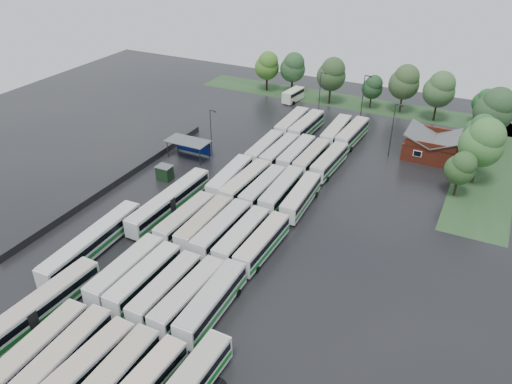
% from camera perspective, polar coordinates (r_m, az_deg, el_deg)
% --- Properties ---
extents(ground, '(160.00, 160.00, 0.00)m').
position_cam_1_polar(ground, '(72.56, -5.70, -5.63)').
color(ground, black).
rests_on(ground, ground).
extents(brick_building, '(10.07, 8.60, 5.39)m').
position_cam_1_polar(brick_building, '(100.67, 19.49, 4.76)').
color(brick_building, maroon).
rests_on(brick_building, ground).
extents(wash_shed, '(8.20, 4.20, 3.58)m').
position_cam_1_polar(wash_shed, '(95.29, -7.67, 5.60)').
color(wash_shed, '#2D2D30').
rests_on(wash_shed, ground).
extents(utility_hut, '(2.70, 2.20, 2.62)m').
position_cam_1_polar(utility_hut, '(88.69, -10.40, 2.19)').
color(utility_hut, black).
rests_on(utility_hut, ground).
extents(grass_strip_north, '(80.00, 10.00, 0.01)m').
position_cam_1_polar(grass_strip_north, '(125.22, 11.08, 9.98)').
color(grass_strip_north, '#244420').
rests_on(grass_strip_north, ground).
extents(grass_strip_east, '(10.00, 50.00, 0.01)m').
position_cam_1_polar(grass_strip_east, '(101.11, 24.83, 2.55)').
color(grass_strip_east, '#244420').
rests_on(grass_strip_east, ground).
extents(west_fence, '(0.10, 50.00, 1.20)m').
position_cam_1_polar(west_fence, '(89.46, -15.18, 1.31)').
color(west_fence, '#2D2D30').
rests_on(west_fence, ground).
extents(bus_r0c0, '(2.96, 12.22, 3.38)m').
position_cam_1_polar(bus_r0c0, '(59.38, -23.48, -16.03)').
color(bus_r0c0, silver).
rests_on(bus_r0c0, ground).
extents(bus_r0c1, '(2.97, 12.24, 3.39)m').
position_cam_1_polar(bus_r0c1, '(57.74, -20.95, -16.96)').
color(bus_r0c1, silver).
rests_on(bus_r0c1, ground).
extents(bus_r0c2, '(3.17, 12.33, 3.40)m').
position_cam_1_polar(bus_r0c2, '(55.78, -18.92, -18.54)').
color(bus_r0c2, silver).
rests_on(bus_r0c2, ground).
extents(bus_r0c3, '(2.84, 12.79, 3.55)m').
position_cam_1_polar(bus_r0c3, '(53.88, -16.24, -20.06)').
color(bus_r0c3, silver).
rests_on(bus_r0c3, ground).
extents(bus_r1c0, '(2.74, 12.69, 3.53)m').
position_cam_1_polar(bus_r1c0, '(66.00, -14.59, -8.69)').
color(bus_r1c0, silver).
rests_on(bus_r1c0, ground).
extents(bus_r1c1, '(2.75, 12.31, 3.42)m').
position_cam_1_polar(bus_r1c1, '(64.39, -12.63, -9.60)').
color(bus_r1c1, silver).
rests_on(bus_r1c1, ground).
extents(bus_r1c2, '(2.67, 12.13, 3.37)m').
position_cam_1_polar(bus_r1c2, '(62.42, -10.28, -10.83)').
color(bus_r1c2, silver).
rests_on(bus_r1c2, ground).
extents(bus_r1c3, '(3.06, 12.58, 3.48)m').
position_cam_1_polar(bus_r1c3, '(60.95, -7.67, -11.68)').
color(bus_r1c3, silver).
rests_on(bus_r1c3, ground).
extents(bus_r1c4, '(3.00, 12.86, 3.56)m').
position_cam_1_polar(bus_r1c4, '(59.85, -5.06, -12.37)').
color(bus_r1c4, silver).
rests_on(bus_r1c4, ground).
extents(bus_r2c0, '(2.92, 12.28, 3.40)m').
position_cam_1_polar(bus_r2c0, '(74.33, -8.05, -3.08)').
color(bus_r2c0, silver).
rests_on(bus_r2c0, ground).
extents(bus_r2c1, '(2.70, 12.28, 3.41)m').
position_cam_1_polar(bus_r2c1, '(72.99, -5.92, -3.61)').
color(bus_r2c1, silver).
rests_on(bus_r2c1, ground).
extents(bus_r2c2, '(2.93, 12.77, 3.54)m').
position_cam_1_polar(bus_r2c2, '(71.40, -3.91, -4.29)').
color(bus_r2c2, silver).
rests_on(bus_r2c2, ground).
extents(bus_r2c3, '(2.75, 12.40, 3.44)m').
position_cam_1_polar(bus_r2c3, '(69.91, -1.60, -5.12)').
color(bus_r2c3, silver).
rests_on(bus_r2c3, ground).
extents(bus_r2c4, '(2.82, 12.29, 3.41)m').
position_cam_1_polar(bus_r2c4, '(68.75, 0.74, -5.83)').
color(bus_r2c4, silver).
rests_on(bus_r2c4, ground).
extents(bus_r3c0, '(3.27, 12.77, 3.52)m').
position_cam_1_polar(bus_r3c0, '(84.40, -2.98, 1.62)').
color(bus_r3c0, silver).
rests_on(bus_r3c0, ground).
extents(bus_r3c1, '(3.19, 12.85, 3.55)m').
position_cam_1_polar(bus_r3c1, '(82.76, -1.17, 1.05)').
color(bus_r3c1, silver).
rests_on(bus_r3c1, ground).
extents(bus_r3c2, '(2.84, 12.30, 3.41)m').
position_cam_1_polar(bus_r3c2, '(81.29, 0.81, 0.41)').
color(bus_r3c2, silver).
rests_on(bus_r3c2, ground).
extents(bus_r3c3, '(2.97, 12.82, 3.56)m').
position_cam_1_polar(bus_r3c3, '(80.57, 2.97, 0.13)').
color(bus_r3c3, silver).
rests_on(bus_r3c3, ground).
extents(bus_r3c4, '(3.06, 12.36, 3.42)m').
position_cam_1_polar(bus_r3c4, '(79.32, 5.16, -0.55)').
color(bus_r3c4, silver).
rests_on(bus_r3c4, ground).
extents(bus_r4c0, '(2.75, 12.20, 3.39)m').
position_cam_1_polar(bus_r4c0, '(94.66, 0.99, 4.96)').
color(bus_r4c0, silver).
rests_on(bus_r4c0, ground).
extents(bus_r4c1, '(2.82, 12.22, 3.39)m').
position_cam_1_polar(bus_r4c1, '(93.41, 2.72, 4.56)').
color(bus_r4c1, silver).
rests_on(bus_r4c1, ground).
extents(bus_r4c2, '(2.74, 12.45, 3.46)m').
position_cam_1_polar(bus_r4c2, '(92.81, 4.64, 4.34)').
color(bus_r4c2, silver).
rests_on(bus_r4c2, ground).
extents(bus_r4c3, '(2.84, 12.18, 3.38)m').
position_cam_1_polar(bus_r4c3, '(91.79, 6.39, 3.91)').
color(bus_r4c3, silver).
rests_on(bus_r4c3, ground).
extents(bus_r4c4, '(3.04, 12.20, 3.37)m').
position_cam_1_polar(bus_r4c4, '(90.85, 8.39, 3.46)').
color(bus_r4c4, silver).
rests_on(bus_r4c4, ground).
extents(bus_r5c0, '(2.95, 12.85, 3.56)m').
position_cam_1_polar(bus_r5c0, '(105.97, 4.13, 7.81)').
color(bus_r5c0, silver).
rests_on(bus_r5c0, ground).
extents(bus_r5c1, '(3.10, 12.85, 3.56)m').
position_cam_1_polar(bus_r5c1, '(104.89, 5.77, 7.49)').
color(bus_r5c1, silver).
rests_on(bus_r5c1, ground).
extents(bus_r5c3, '(2.90, 12.75, 3.54)m').
position_cam_1_polar(bus_r5c3, '(103.04, 9.13, 6.81)').
color(bus_r5c3, silver).
rests_on(bus_r5c3, ground).
extents(bus_r5c4, '(3.30, 12.79, 3.53)m').
position_cam_1_polar(bus_r5c4, '(102.65, 10.93, 6.54)').
color(bus_r5c4, silver).
rests_on(bus_r5c4, ground).
extents(artic_bus_west_a, '(3.46, 18.47, 3.41)m').
position_cam_1_polar(artic_bus_west_a, '(63.71, -24.17, -12.49)').
color(artic_bus_west_a, silver).
rests_on(artic_bus_west_a, ground).
extents(artic_bus_west_b, '(3.02, 18.55, 3.43)m').
position_cam_1_polar(artic_bus_west_b, '(78.96, -9.82, -1.04)').
color(artic_bus_west_b, silver).
rests_on(artic_bus_west_b, ground).
extents(artic_bus_west_c, '(3.13, 18.44, 3.41)m').
position_cam_1_polar(artic_bus_west_c, '(72.42, -18.17, -5.46)').
color(artic_bus_west_c, silver).
rests_on(artic_bus_west_c, ground).
extents(minibus, '(3.33, 6.95, 2.92)m').
position_cam_1_polar(minibus, '(123.77, 4.26, 11.01)').
color(minibus, white).
rests_on(minibus, ground).
extents(tree_north_0, '(6.16, 6.16, 10.20)m').
position_cam_1_polar(tree_north_0, '(129.53, 1.31, 14.26)').
color(tree_north_0, black).
rests_on(tree_north_0, ground).
extents(tree_north_1, '(6.33, 6.33, 10.48)m').
position_cam_1_polar(tree_north_1, '(127.89, 4.26, 14.06)').
color(tree_north_1, black).
rests_on(tree_north_1, ground).
extents(tree_north_2, '(6.83, 6.83, 11.32)m').
position_cam_1_polar(tree_north_2, '(121.53, 8.67, 13.20)').
color(tree_north_2, '#2F2213').
rests_on(tree_north_2, ground).
extents(tree_north_3, '(4.85, 4.85, 8.03)m').
position_cam_1_polar(tree_north_3, '(121.04, 13.20, 11.62)').
color(tree_north_3, black).
rests_on(tree_north_3, ground).
extents(tree_north_4, '(6.85, 6.85, 11.34)m').
position_cam_1_polar(tree_north_4, '(119.37, 16.65, 11.98)').
color(tree_north_4, '#3C2A1D').
rests_on(tree_north_4, ground).
extents(tree_north_5, '(6.84, 6.84, 11.32)m').
position_cam_1_polar(tree_north_5, '(116.85, 20.28, 10.98)').
color(tree_north_5, black).
rests_on(tree_north_5, ground).
extents(tree_north_6, '(4.95, 4.95, 8.19)m').
position_cam_1_polar(tree_north_6, '(118.94, 24.69, 9.37)').
color(tree_north_6, '#312016').
rests_on(tree_north_6, ground).
extents(tree_east_0, '(4.94, 4.93, 8.16)m').
position_cam_1_polar(tree_east_0, '(86.97, 22.40, 2.59)').
color(tree_east_0, '#2D2319').
rests_on(tree_east_0, ground).
extents(tree_east_1, '(7.32, 7.32, 12.13)m').
position_cam_1_polar(tree_east_1, '(91.30, 24.53, 5.21)').
color(tree_east_1, '#36251B').
rests_on(tree_east_1, ground).
extents(tree_east_2, '(5.63, 5.63, 9.32)m').
position_cam_1_polar(tree_east_2, '(100.81, 24.28, 6.40)').
color(tree_east_2, black).
rests_on(tree_east_2, ground).
extents(tree_east_3, '(7.49, 7.49, 12.40)m').
position_cam_1_polar(tree_east_3, '(106.95, 25.67, 8.54)').
color(tree_east_3, black).
rests_on(tree_east_3, ground).
extents(tree_east_4, '(5.09, 5.09, 8.43)m').
position_cam_1_polar(tree_east_4, '(116.29, 25.22, 8.89)').
color(tree_east_4, '#342311').
rests_on(tree_east_4, ground).
extents(lamp_post_ne, '(1.63, 0.32, 10.60)m').
position_cam_1_polar(lamp_post_ne, '(96.88, 15.42, 7.23)').
color(lamp_post_ne, '#2D2D30').
rests_on(lamp_post_ne, ground).
extents(lamp_post_nw, '(1.43, 0.28, 9.30)m').
position_cam_1_polar(lamp_post_nw, '(94.46, -5.12, 7.13)').
color(lamp_post_nw, '#2D2D30').
rests_on(lamp_post_nw, ground).
extents(lamp_post_back_w, '(1.47, 0.29, 9.54)m').
position_cam_1_polar(lamp_post_back_w, '(115.88, 7.38, 11.53)').
color(lamp_post_back_w, '#2D2D30').
rests_on(lamp_post_back_w, ground).
extents(lamp_post_back_e, '(1.63, 0.32, 10.59)m').
position_cam_1_polar(lamp_post_back_e, '(111.91, 12.19, 10.75)').
color(lamp_post_back_e, '#2D2D30').
rests_on(lamp_post_back_e, ground).
extents(puddle_0, '(6.11, 6.11, 0.01)m').
position_cam_1_polar(puddle_0, '(62.76, -20.59, -14.69)').
color(puddle_0, black).
rests_on(puddle_0, ground).
extents(puddle_1, '(3.87, 3.87, 0.01)m').
position_cam_1_polar(puddle_1, '(57.73, -10.85, -17.71)').
color(puddle_1, black).
rests_on(puddle_1, ground).
extents(puddle_2, '(8.27, 8.27, 0.01)m').
position_cam_1_polar(puddle_2, '(79.35, -9.76, -2.49)').
color(puddle_2, black).
rests_on(puddle_2, ground).
extents(puddle_3, '(2.85, 2.85, 0.01)m').
position_cam_1_polar(puddle_3, '(68.73, -4.06, -7.89)').
color(puddle_3, black).
rests_on(puddle_3, ground).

